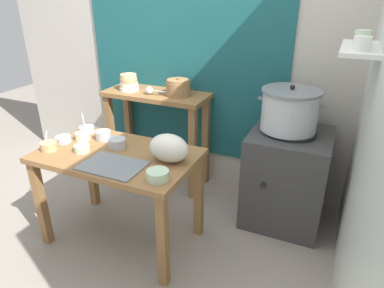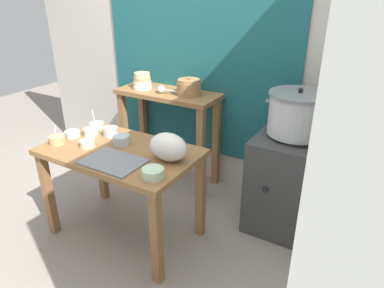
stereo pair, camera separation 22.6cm
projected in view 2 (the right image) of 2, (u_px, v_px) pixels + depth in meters
name	position (u px, v px, depth m)	size (l,w,h in m)	color
ground_plane	(147.00, 234.00, 2.69)	(9.00, 9.00, 0.00)	gray
wall_back	(223.00, 46.00, 2.97)	(4.40, 0.12, 2.60)	#B2ADA3
prep_table	(121.00, 163.00, 2.47)	(1.10, 0.66, 0.72)	olive
back_shelf_table	(169.00, 115.00, 3.21)	(0.96, 0.40, 0.90)	olive
stove_block	(293.00, 183.00, 2.66)	(0.60, 0.61, 0.78)	#383838
steamer_pot	(297.00, 114.00, 2.47)	(0.48, 0.43, 0.35)	#B7BABF
clay_pot	(189.00, 87.00, 2.99)	(0.21, 0.21, 0.16)	olive
bowl_stack_enamel	(142.00, 81.00, 3.19)	(0.18, 0.18, 0.15)	silver
ladle	(162.00, 89.00, 3.05)	(0.28, 0.07, 0.07)	#B7BABF
serving_tray	(113.00, 161.00, 2.24)	(0.40, 0.28, 0.01)	slate
plastic_bag	(168.00, 147.00, 2.24)	(0.27, 0.19, 0.19)	silver
prep_bowl_0	(110.00, 131.00, 2.64)	(0.11, 0.11, 0.07)	#B7BABF
prep_bowl_1	(91.00, 131.00, 2.65)	(0.11, 0.11, 0.06)	beige
prep_bowl_2	(96.00, 125.00, 2.78)	(0.12, 0.12, 0.16)	#B7BABF
prep_bowl_3	(72.00, 134.00, 2.62)	(0.12, 0.12, 0.05)	#B7BABF
prep_bowl_4	(57.00, 139.00, 2.50)	(0.12, 0.12, 0.13)	tan
prep_bowl_5	(87.00, 143.00, 2.46)	(0.11, 0.11, 0.14)	#B7D1AD
prep_bowl_6	(153.00, 173.00, 2.05)	(0.13, 0.13, 0.06)	#B7D1AD
prep_bowl_7	(121.00, 140.00, 2.49)	(0.12, 0.12, 0.07)	#B7BABF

